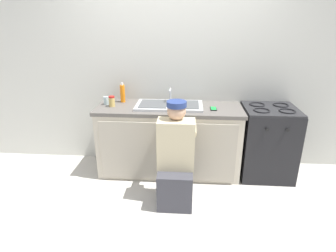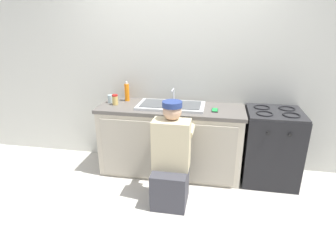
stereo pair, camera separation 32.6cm
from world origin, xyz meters
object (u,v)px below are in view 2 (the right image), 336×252
object	(u,v)px
water_glass	(110,99)
cell_phone	(215,110)
sink_double_basin	(171,105)
stove_range	(271,146)
condiment_jar	(115,100)
soap_bottle_orange	(127,92)
plumber_person	(171,163)

from	to	relation	value
water_glass	cell_phone	xyz separation A→B (m)	(1.31, -0.10, -0.04)
sink_double_basin	cell_phone	size ratio (longest dim) A/B	5.71
stove_range	condiment_jar	bearing A→B (deg)	-178.90
sink_double_basin	soap_bottle_orange	xyz separation A→B (m)	(-0.60, 0.16, 0.09)
water_glass	soap_bottle_orange	bearing A→B (deg)	34.12
sink_double_basin	stove_range	world-z (taller)	sink_double_basin
plumber_person	water_glass	size ratio (longest dim) A/B	11.04
stove_range	plumber_person	size ratio (longest dim) A/B	0.81
cell_phone	plumber_person	bearing A→B (deg)	-124.78
sink_double_basin	condiment_jar	distance (m)	0.70
sink_double_basin	soap_bottle_orange	size ratio (longest dim) A/B	3.20
water_glass	cell_phone	bearing A→B (deg)	-4.23
condiment_jar	soap_bottle_orange	bearing A→B (deg)	66.13
plumber_person	cell_phone	world-z (taller)	plumber_person
sink_double_basin	cell_phone	bearing A→B (deg)	-6.40
water_glass	stove_range	bearing A→B (deg)	-1.16
plumber_person	condiment_jar	bearing A→B (deg)	142.74
soap_bottle_orange	water_glass	size ratio (longest dim) A/B	2.50
water_glass	cell_phone	size ratio (longest dim) A/B	0.71
plumber_person	stove_range	bearing A→B (deg)	30.68
cell_phone	condiment_jar	bearing A→B (deg)	179.04
sink_double_basin	plumber_person	world-z (taller)	plumber_person
sink_double_basin	condiment_jar	xyz separation A→B (m)	(-0.69, -0.04, 0.05)
sink_double_basin	stove_range	xyz separation A→B (m)	(1.21, -0.00, -0.44)
condiment_jar	soap_bottle_orange	size ratio (longest dim) A/B	0.51
sink_double_basin	plumber_person	distance (m)	0.79
soap_bottle_orange	water_glass	distance (m)	0.23
cell_phone	water_glass	bearing A→B (deg)	175.77
sink_double_basin	water_glass	size ratio (longest dim) A/B	8.00
condiment_jar	water_glass	bearing A→B (deg)	140.86
stove_range	cell_phone	distance (m)	0.81
stove_range	condiment_jar	world-z (taller)	condiment_jar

